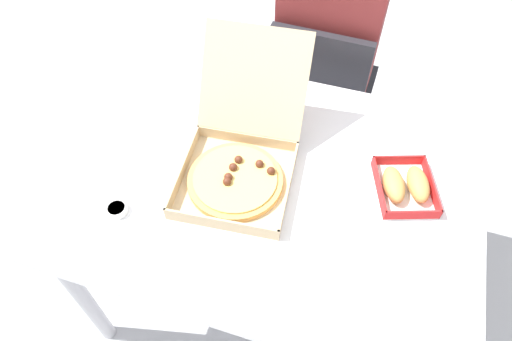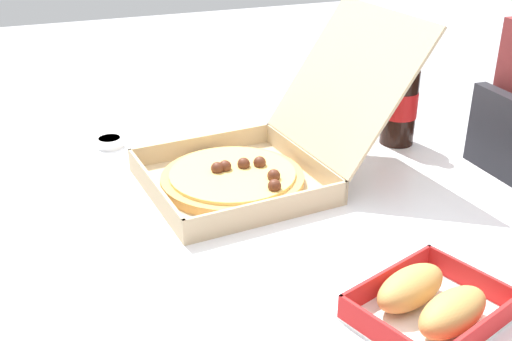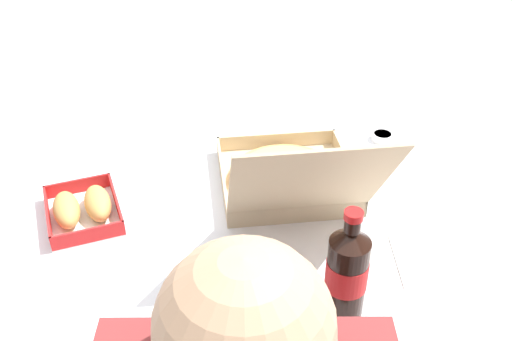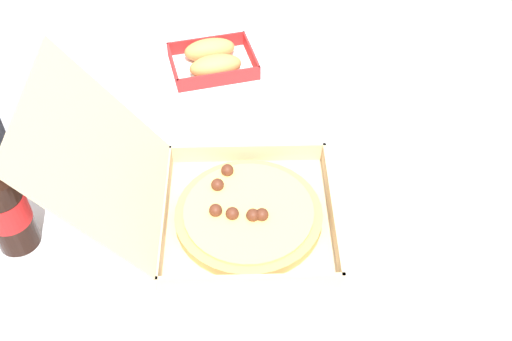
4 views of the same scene
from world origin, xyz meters
name	(u,v)px [view 2 (image 2 of 4)]	position (x,y,z in m)	size (l,w,h in m)	color
dining_table	(274,243)	(0.00, 0.00, 0.64)	(1.17, 0.87, 0.72)	white
pizza_box_open	(254,161)	(-0.09, 0.00, 0.76)	(0.35, 0.51, 0.30)	tan
bread_side_box	(431,303)	(0.36, 0.07, 0.74)	(0.20, 0.23, 0.06)	white
cola_bottle	(400,101)	(-0.16, 0.35, 0.81)	(0.07, 0.07, 0.22)	black
paper_menu	(302,113)	(-0.39, 0.23, 0.72)	(0.21, 0.15, 0.00)	white
dipping_sauce_cup	(110,142)	(-0.36, -0.23, 0.73)	(0.06, 0.06, 0.02)	white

